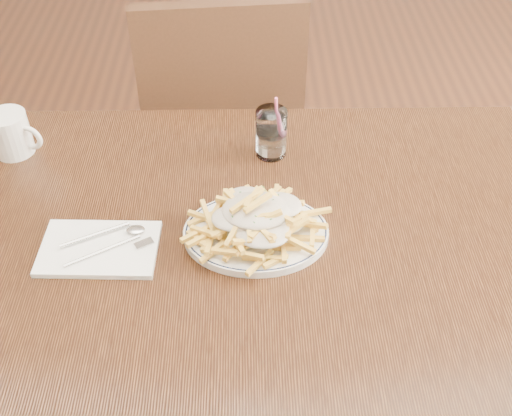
{
  "coord_description": "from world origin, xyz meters",
  "views": [
    {
      "loc": [
        0.0,
        -0.81,
        1.57
      ],
      "look_at": [
        0.02,
        -0.01,
        0.82
      ],
      "focal_mm": 45.0,
      "sensor_mm": 36.0,
      "label": 1
    }
  ],
  "objects_px": {
    "chair_far": "(222,120)",
    "loaded_fries": "(256,215)",
    "water_glass": "(271,136)",
    "coffee_mug": "(11,134)",
    "table": "(247,264)",
    "fries_plate": "(256,233)"
  },
  "relations": [
    {
      "from": "table",
      "to": "water_glass",
      "type": "relative_size",
      "value": 8.62
    },
    {
      "from": "water_glass",
      "to": "chair_far",
      "type": "bearing_deg",
      "value": 104.78
    },
    {
      "from": "table",
      "to": "chair_far",
      "type": "height_order",
      "value": "chair_far"
    },
    {
      "from": "loaded_fries",
      "to": "coffee_mug",
      "type": "xyz_separation_m",
      "value": [
        -0.49,
        0.26,
        -0.01
      ]
    },
    {
      "from": "chair_far",
      "to": "loaded_fries",
      "type": "relative_size",
      "value": 3.62
    },
    {
      "from": "loaded_fries",
      "to": "coffee_mug",
      "type": "distance_m",
      "value": 0.56
    },
    {
      "from": "water_glass",
      "to": "coffee_mug",
      "type": "distance_m",
      "value": 0.53
    },
    {
      "from": "table",
      "to": "chair_far",
      "type": "relative_size",
      "value": 1.31
    },
    {
      "from": "water_glass",
      "to": "fries_plate",
      "type": "bearing_deg",
      "value": -98.21
    },
    {
      "from": "table",
      "to": "water_glass",
      "type": "height_order",
      "value": "water_glass"
    },
    {
      "from": "water_glass",
      "to": "coffee_mug",
      "type": "relative_size",
      "value": 1.24
    },
    {
      "from": "chair_far",
      "to": "loaded_fries",
      "type": "bearing_deg",
      "value": -83.07
    },
    {
      "from": "chair_far",
      "to": "loaded_fries",
      "type": "distance_m",
      "value": 0.76
    },
    {
      "from": "loaded_fries",
      "to": "table",
      "type": "bearing_deg",
      "value": 162.82
    },
    {
      "from": "fries_plate",
      "to": "water_glass",
      "type": "height_order",
      "value": "water_glass"
    },
    {
      "from": "loaded_fries",
      "to": "water_glass",
      "type": "height_order",
      "value": "water_glass"
    },
    {
      "from": "coffee_mug",
      "to": "fries_plate",
      "type": "bearing_deg",
      "value": -27.63
    },
    {
      "from": "loaded_fries",
      "to": "water_glass",
      "type": "relative_size",
      "value": 1.81
    },
    {
      "from": "table",
      "to": "coffee_mug",
      "type": "bearing_deg",
      "value": 152.03
    },
    {
      "from": "chair_far",
      "to": "fries_plate",
      "type": "distance_m",
      "value": 0.74
    },
    {
      "from": "chair_far",
      "to": "coffee_mug",
      "type": "relative_size",
      "value": 8.14
    },
    {
      "from": "table",
      "to": "coffee_mug",
      "type": "xyz_separation_m",
      "value": [
        -0.48,
        0.25,
        0.12
      ]
    }
  ]
}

